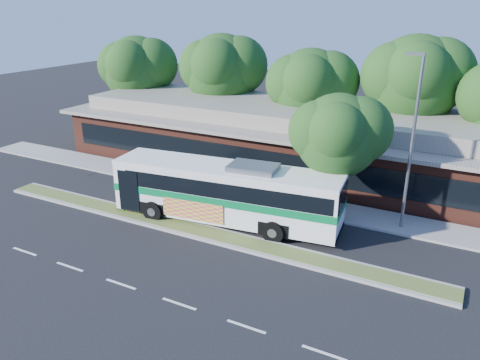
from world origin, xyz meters
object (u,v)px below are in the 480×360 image
(lamp_post, at_px, (412,139))
(sidewalk_tree, at_px, (344,134))
(transit_bus, at_px, (227,189))
(sedan, at_px, (159,150))

(lamp_post, relative_size, sidewalk_tree, 1.30)
(lamp_post, height_order, transit_bus, lamp_post)
(transit_bus, height_order, sidewalk_tree, sidewalk_tree)
(transit_bus, xyz_separation_m, sidewalk_tree, (5.27, 3.08, 2.93))
(sedan, distance_m, sidewalk_tree, 16.42)
(transit_bus, distance_m, sedan, 12.46)
(lamp_post, xyz_separation_m, sedan, (-18.56, 3.67, -4.22))
(sedan, bearing_deg, sidewalk_tree, -109.77)
(sedan, height_order, sidewalk_tree, sidewalk_tree)
(sidewalk_tree, bearing_deg, transit_bus, -149.66)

